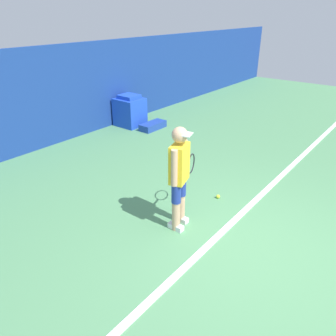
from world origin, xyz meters
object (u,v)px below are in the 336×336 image
(tennis_ball, at_px, (218,196))
(equipment_bag, at_px, (153,126))
(covered_chair, at_px, (130,111))
(tennis_player, at_px, (179,174))

(tennis_ball, relative_size, equipment_bag, 0.09)
(tennis_ball, distance_m, covered_chair, 4.47)
(tennis_ball, bearing_deg, covered_chair, 64.20)
(tennis_ball, bearing_deg, tennis_player, 175.88)
(equipment_bag, bearing_deg, covered_chair, 101.54)
(tennis_player, distance_m, tennis_ball, 1.34)
(tennis_player, relative_size, tennis_ball, 22.99)
(covered_chair, xyz_separation_m, equipment_bag, (0.15, -0.71, -0.32))
(tennis_player, xyz_separation_m, covered_chair, (2.98, 3.93, -0.46))
(covered_chair, relative_size, equipment_bag, 1.10)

